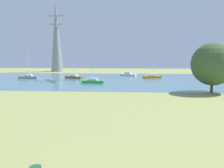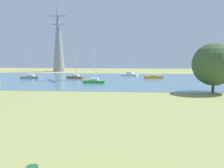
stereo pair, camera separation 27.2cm
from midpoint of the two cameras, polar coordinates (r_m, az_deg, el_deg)
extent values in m
plane|color=#8C9351|center=(31.25, 1.83, -4.20)|extent=(160.00, 160.00, 0.00)
cube|color=slate|center=(58.96, 3.05, 1.04)|extent=(140.00, 40.00, 0.02)
cube|color=blue|center=(67.21, 23.38, 1.47)|extent=(4.86, 1.70, 0.60)
cube|color=white|center=(67.16, 23.40, 1.93)|extent=(1.84, 1.17, 0.50)
cylinder|color=silver|center=(67.01, 23.52, 4.33)|extent=(0.10, 0.10, 6.12)
cube|color=orange|center=(63.93, 9.53, 1.69)|extent=(5.02, 3.04, 0.60)
cube|color=white|center=(63.89, 9.54, 2.18)|extent=(2.07, 1.65, 0.50)
cylinder|color=silver|center=(63.75, 9.58, 4.08)|extent=(0.10, 0.10, 4.75)
cube|color=gray|center=(65.78, -19.60, 1.53)|extent=(4.93, 1.98, 0.60)
cube|color=white|center=(65.73, -19.62, 2.00)|extent=(1.90, 1.28, 0.50)
cylinder|color=silver|center=(65.56, -19.73, 4.73)|extent=(0.10, 0.10, 6.77)
cube|color=white|center=(70.54, 3.79, 2.25)|extent=(5.03, 2.98, 0.60)
cube|color=white|center=(70.49, 3.79, 2.69)|extent=(2.06, 1.63, 0.50)
cylinder|color=silver|center=(70.36, 3.80, 4.65)|extent=(0.10, 0.10, 5.32)
cube|color=green|center=(51.92, -4.73, 0.57)|extent=(4.87, 1.72, 0.60)
cube|color=white|center=(51.86, -4.73, 1.18)|extent=(1.85, 1.18, 0.50)
cylinder|color=silver|center=(51.63, -4.77, 4.91)|extent=(0.10, 0.10, 7.26)
cube|color=brown|center=(62.85, -9.21, 1.61)|extent=(5.03, 3.00, 0.60)
cube|color=white|center=(62.81, -9.22, 2.10)|extent=(2.06, 1.63, 0.50)
cylinder|color=silver|center=(62.63, -9.27, 4.98)|extent=(0.10, 0.10, 6.80)
cylinder|color=brown|center=(41.63, 22.74, -0.41)|extent=(0.44, 0.44, 2.22)
sphere|color=#3B5631|center=(41.36, 22.97, 4.44)|extent=(6.90, 6.90, 6.90)
cone|color=gray|center=(92.32, -13.35, 10.95)|extent=(4.40, 4.40, 25.71)
cube|color=gray|center=(93.21, -13.49, 15.69)|extent=(6.40, 0.30, 0.30)
cube|color=gray|center=(92.79, -13.44, 13.86)|extent=(5.20, 0.30, 0.30)
camera|label=1|loc=(0.14, -90.30, -0.04)|focal=37.92mm
camera|label=2|loc=(0.14, 89.70, 0.04)|focal=37.92mm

